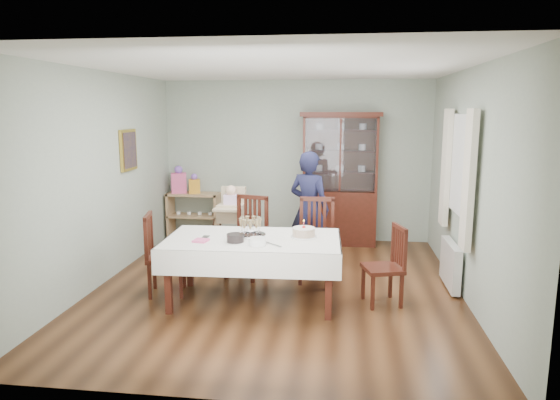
% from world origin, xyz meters
% --- Properties ---
extents(floor, '(5.00, 5.00, 0.00)m').
position_xyz_m(floor, '(0.00, 0.00, 0.00)').
color(floor, '#593319').
rests_on(floor, ground).
extents(room_shell, '(5.00, 5.00, 5.00)m').
position_xyz_m(room_shell, '(0.00, 0.53, 1.70)').
color(room_shell, '#9EAA99').
rests_on(room_shell, floor).
extents(dining_table, '(2.04, 1.22, 0.76)m').
position_xyz_m(dining_table, '(-0.22, -0.46, 0.38)').
color(dining_table, '#461911').
rests_on(dining_table, floor).
extents(china_cabinet, '(1.30, 0.48, 2.18)m').
position_xyz_m(china_cabinet, '(0.75, 2.26, 1.12)').
color(china_cabinet, '#461911').
rests_on(china_cabinet, floor).
extents(sideboard, '(0.90, 0.38, 0.80)m').
position_xyz_m(sideboard, '(-1.75, 2.28, 0.40)').
color(sideboard, tan).
rests_on(sideboard, floor).
extents(picture_frame, '(0.04, 0.48, 0.58)m').
position_xyz_m(picture_frame, '(-2.22, 0.80, 1.65)').
color(picture_frame, gold).
rests_on(picture_frame, room_shell).
extents(window, '(0.04, 1.02, 1.22)m').
position_xyz_m(window, '(2.22, 0.30, 1.55)').
color(window, white).
rests_on(window, room_shell).
extents(curtain_left, '(0.07, 0.30, 1.55)m').
position_xyz_m(curtain_left, '(2.16, -0.32, 1.45)').
color(curtain_left, silver).
rests_on(curtain_left, room_shell).
extents(curtain_right, '(0.07, 0.30, 1.55)m').
position_xyz_m(curtain_right, '(2.16, 0.92, 1.45)').
color(curtain_right, silver).
rests_on(curtain_right, room_shell).
extents(radiator, '(0.10, 0.80, 0.55)m').
position_xyz_m(radiator, '(2.16, 0.30, 0.30)').
color(radiator, white).
rests_on(radiator, floor).
extents(chair_far_left, '(0.59, 0.59, 1.07)m').
position_xyz_m(chair_far_left, '(-0.47, 0.42, 0.32)').
color(chair_far_left, '#461911').
rests_on(chair_far_left, floor).
extents(chair_far_right, '(0.50, 0.50, 1.07)m').
position_xyz_m(chair_far_right, '(0.47, 0.37, 0.32)').
color(chair_far_right, '#461911').
rests_on(chair_far_right, floor).
extents(chair_end_left, '(0.53, 0.53, 0.99)m').
position_xyz_m(chair_end_left, '(-1.32, -0.35, 0.29)').
color(chair_end_left, '#461911').
rests_on(chair_end_left, floor).
extents(chair_end_right, '(0.51, 0.51, 0.92)m').
position_xyz_m(chair_end_right, '(1.29, -0.35, 0.27)').
color(chair_end_right, '#461911').
rests_on(chair_end_right, floor).
extents(woman, '(0.71, 0.61, 1.65)m').
position_xyz_m(woman, '(0.33, 1.00, 0.83)').
color(woman, black).
rests_on(woman, floor).
extents(high_chair, '(0.53, 0.53, 1.13)m').
position_xyz_m(high_chair, '(-0.82, 1.11, 0.44)').
color(high_chair, black).
rests_on(high_chair, floor).
extents(champagne_tray, '(0.36, 0.36, 0.22)m').
position_xyz_m(champagne_tray, '(-0.26, -0.36, 0.83)').
color(champagne_tray, silver).
rests_on(champagne_tray, dining_table).
extents(birthday_cake, '(0.30, 0.30, 0.21)m').
position_xyz_m(birthday_cake, '(0.36, -0.35, 0.82)').
color(birthday_cake, white).
rests_on(birthday_cake, dining_table).
extents(plate_stack_dark, '(0.23, 0.23, 0.09)m').
position_xyz_m(plate_stack_dark, '(-0.38, -0.65, 0.81)').
color(plate_stack_dark, black).
rests_on(plate_stack_dark, dining_table).
extents(plate_stack_white, '(0.25, 0.25, 0.08)m').
position_xyz_m(plate_stack_white, '(-0.11, -0.75, 0.80)').
color(plate_stack_white, white).
rests_on(plate_stack_white, dining_table).
extents(napkin_stack, '(0.18, 0.18, 0.02)m').
position_xyz_m(napkin_stack, '(-0.77, -0.68, 0.77)').
color(napkin_stack, '#E2538A').
rests_on(napkin_stack, dining_table).
extents(cutlery, '(0.10, 0.15, 0.01)m').
position_xyz_m(cutlery, '(-0.80, -0.50, 0.77)').
color(cutlery, silver).
rests_on(cutlery, dining_table).
extents(cake_knife, '(0.24, 0.22, 0.01)m').
position_xyz_m(cake_knife, '(0.04, -0.72, 0.77)').
color(cake_knife, silver).
rests_on(cake_knife, dining_table).
extents(gift_bag_pink, '(0.29, 0.23, 0.47)m').
position_xyz_m(gift_bag_pink, '(-1.99, 2.26, 1.01)').
color(gift_bag_pink, '#E2538A').
rests_on(gift_bag_pink, sideboard).
extents(gift_bag_orange, '(0.22, 0.18, 0.34)m').
position_xyz_m(gift_bag_orange, '(-1.72, 2.26, 0.95)').
color(gift_bag_orange, orange).
rests_on(gift_bag_orange, sideboard).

